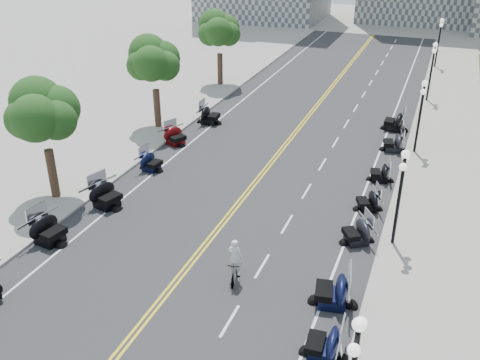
% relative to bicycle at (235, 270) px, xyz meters
% --- Properties ---
extents(ground, '(160.00, 160.00, 0.00)m').
position_rel_bicycle_xyz_m(ground, '(-2.41, 1.43, -0.55)').
color(ground, gray).
extents(road, '(16.00, 90.00, 0.01)m').
position_rel_bicycle_xyz_m(road, '(-2.41, 11.43, -0.55)').
color(road, '#333335').
rests_on(road, ground).
extents(centerline_yellow_a, '(0.12, 90.00, 0.00)m').
position_rel_bicycle_xyz_m(centerline_yellow_a, '(-2.53, 11.43, -0.54)').
color(centerline_yellow_a, yellow).
rests_on(centerline_yellow_a, road).
extents(centerline_yellow_b, '(0.12, 90.00, 0.00)m').
position_rel_bicycle_xyz_m(centerline_yellow_b, '(-2.29, 11.43, -0.54)').
color(centerline_yellow_b, yellow).
rests_on(centerline_yellow_b, road).
extents(edge_line_north, '(0.12, 90.00, 0.00)m').
position_rel_bicycle_xyz_m(edge_line_north, '(3.99, 11.43, -0.54)').
color(edge_line_north, white).
rests_on(edge_line_north, road).
extents(edge_line_south, '(0.12, 90.00, 0.00)m').
position_rel_bicycle_xyz_m(edge_line_south, '(-8.81, 11.43, -0.54)').
color(edge_line_south, white).
rests_on(edge_line_south, road).
extents(lane_dash_5, '(0.12, 2.00, 0.00)m').
position_rel_bicycle_xyz_m(lane_dash_5, '(0.79, -2.57, -0.54)').
color(lane_dash_5, white).
rests_on(lane_dash_5, road).
extents(lane_dash_6, '(0.12, 2.00, 0.00)m').
position_rel_bicycle_xyz_m(lane_dash_6, '(0.79, 1.43, -0.54)').
color(lane_dash_6, white).
rests_on(lane_dash_6, road).
extents(lane_dash_7, '(0.12, 2.00, 0.00)m').
position_rel_bicycle_xyz_m(lane_dash_7, '(0.79, 5.43, -0.54)').
color(lane_dash_7, white).
rests_on(lane_dash_7, road).
extents(lane_dash_8, '(0.12, 2.00, 0.00)m').
position_rel_bicycle_xyz_m(lane_dash_8, '(0.79, 9.43, -0.54)').
color(lane_dash_8, white).
rests_on(lane_dash_8, road).
extents(lane_dash_9, '(0.12, 2.00, 0.00)m').
position_rel_bicycle_xyz_m(lane_dash_9, '(0.79, 13.43, -0.54)').
color(lane_dash_9, white).
rests_on(lane_dash_9, road).
extents(lane_dash_10, '(0.12, 2.00, 0.00)m').
position_rel_bicycle_xyz_m(lane_dash_10, '(0.79, 17.43, -0.54)').
color(lane_dash_10, white).
rests_on(lane_dash_10, road).
extents(lane_dash_11, '(0.12, 2.00, 0.00)m').
position_rel_bicycle_xyz_m(lane_dash_11, '(0.79, 21.43, -0.54)').
color(lane_dash_11, white).
rests_on(lane_dash_11, road).
extents(lane_dash_12, '(0.12, 2.00, 0.00)m').
position_rel_bicycle_xyz_m(lane_dash_12, '(0.79, 25.43, -0.54)').
color(lane_dash_12, white).
rests_on(lane_dash_12, road).
extents(lane_dash_13, '(0.12, 2.00, 0.00)m').
position_rel_bicycle_xyz_m(lane_dash_13, '(0.79, 29.43, -0.54)').
color(lane_dash_13, white).
rests_on(lane_dash_13, road).
extents(lane_dash_14, '(0.12, 2.00, 0.00)m').
position_rel_bicycle_xyz_m(lane_dash_14, '(0.79, 33.43, -0.54)').
color(lane_dash_14, white).
rests_on(lane_dash_14, road).
extents(lane_dash_15, '(0.12, 2.00, 0.00)m').
position_rel_bicycle_xyz_m(lane_dash_15, '(0.79, 37.43, -0.54)').
color(lane_dash_15, white).
rests_on(lane_dash_15, road).
extents(lane_dash_16, '(0.12, 2.00, 0.00)m').
position_rel_bicycle_xyz_m(lane_dash_16, '(0.79, 41.43, -0.54)').
color(lane_dash_16, white).
rests_on(lane_dash_16, road).
extents(lane_dash_17, '(0.12, 2.00, 0.00)m').
position_rel_bicycle_xyz_m(lane_dash_17, '(0.79, 45.43, -0.54)').
color(lane_dash_17, white).
rests_on(lane_dash_17, road).
extents(lane_dash_18, '(0.12, 2.00, 0.00)m').
position_rel_bicycle_xyz_m(lane_dash_18, '(0.79, 49.43, -0.54)').
color(lane_dash_18, white).
rests_on(lane_dash_18, road).
extents(lane_dash_19, '(0.12, 2.00, 0.00)m').
position_rel_bicycle_xyz_m(lane_dash_19, '(0.79, 53.43, -0.54)').
color(lane_dash_19, white).
rests_on(lane_dash_19, road).
extents(sidewalk_north, '(5.00, 90.00, 0.15)m').
position_rel_bicycle_xyz_m(sidewalk_north, '(8.09, 11.43, -0.48)').
color(sidewalk_north, '#9E9991').
rests_on(sidewalk_north, ground).
extents(sidewalk_south, '(5.00, 90.00, 0.15)m').
position_rel_bicycle_xyz_m(sidewalk_south, '(-12.91, 11.43, -0.48)').
color(sidewalk_south, '#9E9991').
rests_on(sidewalk_south, ground).
extents(street_lamp_2, '(0.50, 1.20, 4.90)m').
position_rel_bicycle_xyz_m(street_lamp_2, '(6.19, 5.43, 2.05)').
color(street_lamp_2, black).
rests_on(street_lamp_2, sidewalk_north).
extents(street_lamp_3, '(0.50, 1.20, 4.90)m').
position_rel_bicycle_xyz_m(street_lamp_3, '(6.19, 17.43, 2.05)').
color(street_lamp_3, black).
rests_on(street_lamp_3, sidewalk_north).
extents(street_lamp_4, '(0.50, 1.20, 4.90)m').
position_rel_bicycle_xyz_m(street_lamp_4, '(6.19, 29.43, 2.05)').
color(street_lamp_4, black).
rests_on(street_lamp_4, sidewalk_north).
extents(street_lamp_5, '(0.50, 1.20, 4.90)m').
position_rel_bicycle_xyz_m(street_lamp_5, '(6.19, 41.43, 2.05)').
color(street_lamp_5, black).
rests_on(street_lamp_5, sidewalk_north).
extents(tree_2, '(4.80, 4.80, 9.20)m').
position_rel_bicycle_xyz_m(tree_2, '(-12.41, 3.43, 4.20)').
color(tree_2, '#235619').
rests_on(tree_2, sidewalk_south).
extents(tree_3, '(4.80, 4.80, 9.20)m').
position_rel_bicycle_xyz_m(tree_3, '(-12.41, 15.43, 4.20)').
color(tree_3, '#235619').
rests_on(tree_3, sidewalk_south).
extents(tree_4, '(4.80, 4.80, 9.20)m').
position_rel_bicycle_xyz_m(tree_4, '(-12.41, 27.43, 4.20)').
color(tree_4, '#235619').
rests_on(tree_4, sidewalk_south).
extents(motorcycle_n_4, '(2.14, 2.14, 1.42)m').
position_rel_bicycle_xyz_m(motorcycle_n_4, '(4.74, -3.09, 0.16)').
color(motorcycle_n_4, black).
rests_on(motorcycle_n_4, road).
extents(motorcycle_n_5, '(2.59, 2.59, 1.56)m').
position_rel_bicycle_xyz_m(motorcycle_n_5, '(4.38, -0.05, 0.23)').
color(motorcycle_n_5, black).
rests_on(motorcycle_n_5, road).
extents(motorcycle_n_6, '(2.68, 2.68, 1.36)m').
position_rel_bicycle_xyz_m(motorcycle_n_6, '(4.49, 5.00, 0.13)').
color(motorcycle_n_6, black).
rests_on(motorcycle_n_6, road).
extents(motorcycle_n_7, '(2.33, 2.33, 1.24)m').
position_rel_bicycle_xyz_m(motorcycle_n_7, '(4.48, 8.49, 0.07)').
color(motorcycle_n_7, black).
rests_on(motorcycle_n_7, road).
extents(motorcycle_n_8, '(2.07, 2.07, 1.24)m').
position_rel_bicycle_xyz_m(motorcycle_n_8, '(4.59, 12.38, 0.07)').
color(motorcycle_n_8, black).
rests_on(motorcycle_n_8, road).
extents(motorcycle_n_9, '(2.36, 2.36, 1.40)m').
position_rel_bicycle_xyz_m(motorcycle_n_9, '(4.76, 17.36, 0.15)').
color(motorcycle_n_9, black).
rests_on(motorcycle_n_9, road).
extents(motorcycle_n_10, '(2.27, 2.27, 1.55)m').
position_rel_bicycle_xyz_m(motorcycle_n_10, '(4.35, 21.42, 0.23)').
color(motorcycle_n_10, black).
rests_on(motorcycle_n_10, road).
extents(motorcycle_s_5, '(2.52, 2.52, 1.55)m').
position_rel_bicycle_xyz_m(motorcycle_s_5, '(-9.70, -0.47, 0.22)').
color(motorcycle_s_5, black).
rests_on(motorcycle_s_5, road).
extents(motorcycle_s_6, '(2.75, 2.75, 1.56)m').
position_rel_bicycle_xyz_m(motorcycle_s_6, '(-9.12, 3.64, 0.23)').
color(motorcycle_s_6, black).
rests_on(motorcycle_s_6, road).
extents(motorcycle_s_7, '(2.02, 2.02, 1.27)m').
position_rel_bicycle_xyz_m(motorcycle_s_7, '(-9.15, 8.65, 0.09)').
color(motorcycle_s_7, black).
rests_on(motorcycle_s_7, road).
extents(motorcycle_s_8, '(2.62, 2.62, 1.37)m').
position_rel_bicycle_xyz_m(motorcycle_s_8, '(-9.68, 13.00, 0.14)').
color(motorcycle_s_8, '#590A0C').
rests_on(motorcycle_s_8, road).
extents(motorcycle_s_9, '(2.28, 2.28, 1.50)m').
position_rel_bicycle_xyz_m(motorcycle_s_9, '(-9.15, 17.71, 0.20)').
color(motorcycle_s_9, black).
rests_on(motorcycle_s_9, road).
extents(bicycle, '(0.90, 1.90, 1.10)m').
position_rel_bicycle_xyz_m(bicycle, '(0.00, 0.00, 0.00)').
color(bicycle, '#A51414').
rests_on(bicycle, road).
extents(cyclist_rider, '(0.65, 0.42, 1.77)m').
position_rel_bicycle_xyz_m(cyclist_rider, '(0.00, 0.00, 1.44)').
color(cyclist_rider, silver).
rests_on(cyclist_rider, bicycle).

